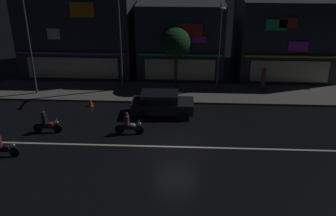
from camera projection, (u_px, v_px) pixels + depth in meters
name	position (u px, v px, depth m)	size (l,w,h in m)	color
ground_plane	(176.00, 147.00, 23.62)	(140.00, 140.00, 0.00)	black
lane_divider_stripe	(176.00, 147.00, 23.62)	(28.52, 0.16, 0.01)	beige
sidewalk_far	(179.00, 93.00, 31.10)	(30.02, 3.97, 0.14)	#5B5954
storefront_left_block	(181.00, 36.00, 34.58)	(7.28, 6.88, 6.44)	#2D333D
storefront_center_block	(81.00, 28.00, 35.04)	(9.55, 7.54, 7.58)	#2D333D
storefront_right_block	(282.00, 34.00, 34.54)	(7.98, 7.85, 6.80)	#2D333D
streetlamp_west	(27.00, 38.00, 28.76)	(0.44, 1.64, 7.73)	#47494C
streetlamp_mid	(119.00, 36.00, 29.53)	(0.44, 1.64, 7.59)	#47494C
streetlamp_east	(220.00, 41.00, 29.63)	(0.44, 1.64, 6.90)	#47494C
pedestrian_on_sidewalk	(263.00, 79.00, 31.07)	(0.34, 0.34, 1.95)	brown
street_tree	(176.00, 43.00, 30.54)	(2.26, 2.26, 4.86)	#473323
parked_car_near_kerb	(162.00, 103.00, 27.29)	(4.30, 1.98, 1.67)	black
motorcycle_lead	(129.00, 125.00, 24.87)	(1.90, 0.60, 1.52)	black
motorcycle_following	(46.00, 123.00, 25.04)	(1.90, 0.60, 1.52)	black
motorcycle_opposite_lane	(2.00, 147.00, 22.43)	(1.90, 0.60, 1.52)	black
traffic_cone	(91.00, 103.00, 28.82)	(0.36, 0.36, 0.55)	orange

